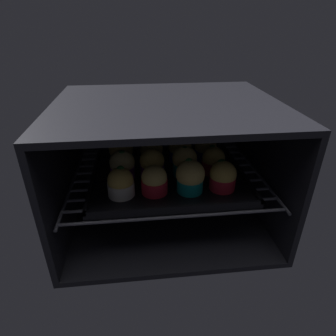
{
  "coord_description": "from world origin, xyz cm",
  "views": [
    {
      "loc": [
        -7.71,
        -49.52,
        55.11
      ],
      "look_at": [
        0.0,
        20.36,
        17.36
      ],
      "focal_mm": 30.35,
      "sensor_mm": 36.0,
      "label": 1
    }
  ],
  "objects_px": {
    "baking_tray": "(168,176)",
    "muffin_row1_col0": "(122,165)",
    "muffin_row1_col1": "(152,164)",
    "muffin_row0_col3": "(223,176)",
    "muffin_row2_col1": "(151,151)",
    "muffin_row0_col2": "(190,177)",
    "muffin_row2_col0": "(121,152)",
    "muffin_row1_col2": "(185,161)",
    "muffin_row1_col3": "(213,161)",
    "muffin_row2_col3": "(206,149)",
    "muffin_row2_col2": "(180,149)",
    "muffin_row0_col1": "(154,181)",
    "muffin_row0_col0": "(121,183)"
  },
  "relations": [
    {
      "from": "muffin_row0_col1",
      "to": "muffin_row1_col2",
      "type": "xyz_separation_m",
      "value": [
        0.09,
        0.09,
        0.01
      ]
    },
    {
      "from": "muffin_row2_col1",
      "to": "muffin_row2_col3",
      "type": "height_order",
      "value": "muffin_row2_col3"
    },
    {
      "from": "muffin_row1_col3",
      "to": "muffin_row2_col2",
      "type": "relative_size",
      "value": 0.91
    },
    {
      "from": "muffin_row0_col3",
      "to": "muffin_row1_col2",
      "type": "bearing_deg",
      "value": 134.51
    },
    {
      "from": "baking_tray",
      "to": "muffin_row1_col3",
      "type": "height_order",
      "value": "muffin_row1_col3"
    },
    {
      "from": "muffin_row1_col1",
      "to": "muffin_row0_col3",
      "type": "bearing_deg",
      "value": -25.59
    },
    {
      "from": "muffin_row0_col2",
      "to": "muffin_row2_col0",
      "type": "distance_m",
      "value": 0.25
    },
    {
      "from": "muffin_row1_col2",
      "to": "muffin_row1_col3",
      "type": "distance_m",
      "value": 0.08
    },
    {
      "from": "muffin_row2_col0",
      "to": "muffin_row2_col3",
      "type": "relative_size",
      "value": 1.07
    },
    {
      "from": "muffin_row1_col3",
      "to": "muffin_row0_col1",
      "type": "bearing_deg",
      "value": -152.83
    },
    {
      "from": "muffin_row0_col0",
      "to": "muffin_row0_col2",
      "type": "height_order",
      "value": "muffin_row0_col2"
    },
    {
      "from": "muffin_row0_col2",
      "to": "muffin_row2_col3",
      "type": "xyz_separation_m",
      "value": [
        0.08,
        0.17,
        -0.0
      ]
    },
    {
      "from": "muffin_row0_col3",
      "to": "muffin_row2_col0",
      "type": "height_order",
      "value": "muffin_row2_col0"
    },
    {
      "from": "muffin_row0_col3",
      "to": "muffin_row1_col0",
      "type": "xyz_separation_m",
      "value": [
        -0.26,
        0.09,
        0.0
      ]
    },
    {
      "from": "muffin_row2_col1",
      "to": "muffin_row2_col3",
      "type": "xyz_separation_m",
      "value": [
        0.17,
        -0.0,
        0.0
      ]
    },
    {
      "from": "muffin_row1_col2",
      "to": "muffin_row2_col2",
      "type": "xyz_separation_m",
      "value": [
        -0.0,
        0.09,
        -0.0
      ]
    },
    {
      "from": "baking_tray",
      "to": "muffin_row2_col0",
      "type": "xyz_separation_m",
      "value": [
        -0.13,
        0.08,
        0.05
      ]
    },
    {
      "from": "muffin_row0_col3",
      "to": "muffin_row2_col3",
      "type": "relative_size",
      "value": 0.99
    },
    {
      "from": "baking_tray",
      "to": "muffin_row0_col0",
      "type": "relative_size",
      "value": 5.41
    },
    {
      "from": "muffin_row1_col2",
      "to": "baking_tray",
      "type": "bearing_deg",
      "value": -179.55
    },
    {
      "from": "baking_tray",
      "to": "muffin_row1_col1",
      "type": "distance_m",
      "value": 0.06
    },
    {
      "from": "muffin_row0_col3",
      "to": "muffin_row1_col2",
      "type": "relative_size",
      "value": 0.92
    },
    {
      "from": "baking_tray",
      "to": "muffin_row2_col3",
      "type": "xyz_separation_m",
      "value": [
        0.13,
        0.08,
        0.04
      ]
    },
    {
      "from": "muffin_row2_col2",
      "to": "muffin_row0_col1",
      "type": "bearing_deg",
      "value": -117.86
    },
    {
      "from": "muffin_row2_col2",
      "to": "muffin_row1_col1",
      "type": "bearing_deg",
      "value": -136.1
    },
    {
      "from": "muffin_row0_col0",
      "to": "muffin_row2_col2",
      "type": "bearing_deg",
      "value": 44.98
    },
    {
      "from": "muffin_row1_col1",
      "to": "muffin_row1_col3",
      "type": "xyz_separation_m",
      "value": [
        0.17,
        0.01,
        -0.0
      ]
    },
    {
      "from": "muffin_row0_col0",
      "to": "muffin_row1_col3",
      "type": "bearing_deg",
      "value": 19.69
    },
    {
      "from": "muffin_row1_col1",
      "to": "muffin_row2_col3",
      "type": "relative_size",
      "value": 1.04
    },
    {
      "from": "muffin_row2_col1",
      "to": "muffin_row1_col1",
      "type": "bearing_deg",
      "value": -92.19
    },
    {
      "from": "baking_tray",
      "to": "muffin_row1_col0",
      "type": "distance_m",
      "value": 0.13
    },
    {
      "from": "muffin_row0_col2",
      "to": "muffin_row1_col3",
      "type": "bearing_deg",
      "value": 47.9
    },
    {
      "from": "muffin_row0_col2",
      "to": "muffin_row1_col1",
      "type": "relative_size",
      "value": 1.08
    },
    {
      "from": "muffin_row2_col2",
      "to": "muffin_row0_col0",
      "type": "bearing_deg",
      "value": -135.02
    },
    {
      "from": "muffin_row1_col3",
      "to": "muffin_row2_col2",
      "type": "bearing_deg",
      "value": 135.65
    },
    {
      "from": "muffin_row0_col0",
      "to": "muffin_row2_col3",
      "type": "relative_size",
      "value": 0.99
    },
    {
      "from": "muffin_row0_col1",
      "to": "muffin_row2_col2",
      "type": "relative_size",
      "value": 0.87
    },
    {
      "from": "muffin_row1_col1",
      "to": "muffin_row2_col1",
      "type": "xyz_separation_m",
      "value": [
        0.0,
        0.09,
        -0.0
      ]
    },
    {
      "from": "muffin_row0_col2",
      "to": "muffin_row2_col1",
      "type": "bearing_deg",
      "value": 116.48
    },
    {
      "from": "muffin_row0_col0",
      "to": "muffin_row0_col2",
      "type": "bearing_deg",
      "value": -0.15
    },
    {
      "from": "muffin_row0_col3",
      "to": "muffin_row2_col1",
      "type": "distance_m",
      "value": 0.25
    },
    {
      "from": "baking_tray",
      "to": "muffin_row0_col1",
      "type": "height_order",
      "value": "muffin_row0_col1"
    },
    {
      "from": "muffin_row0_col3",
      "to": "muffin_row1_col1",
      "type": "xyz_separation_m",
      "value": [
        -0.18,
        0.08,
        0.0
      ]
    },
    {
      "from": "muffin_row0_col1",
      "to": "muffin_row2_col3",
      "type": "height_order",
      "value": "muffin_row2_col3"
    },
    {
      "from": "baking_tray",
      "to": "muffin_row1_col0",
      "type": "relative_size",
      "value": 5.1
    },
    {
      "from": "muffin_row0_col1",
      "to": "muffin_row2_col3",
      "type": "bearing_deg",
      "value": 44.77
    },
    {
      "from": "muffin_row1_col0",
      "to": "muffin_row2_col0",
      "type": "xyz_separation_m",
      "value": [
        -0.01,
        0.08,
        0.0
      ]
    },
    {
      "from": "muffin_row2_col2",
      "to": "muffin_row0_col3",
      "type": "bearing_deg",
      "value": -63.59
    },
    {
      "from": "muffin_row1_col3",
      "to": "muffin_row1_col0",
      "type": "bearing_deg",
      "value": -178.96
    },
    {
      "from": "muffin_row0_col1",
      "to": "muffin_row2_col1",
      "type": "distance_m",
      "value": 0.17
    }
  ]
}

